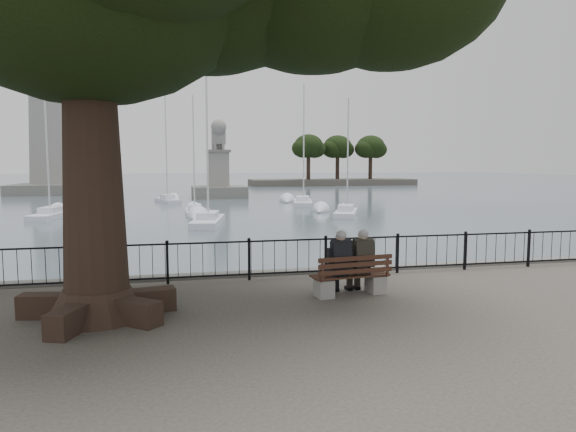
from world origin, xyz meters
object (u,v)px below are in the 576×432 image
object	(u,v)px
bench	(351,281)
person_right	(360,264)
person_left	(338,265)
lighthouse	(54,87)
lion_monument	(219,178)

from	to	relation	value
bench	person_right	distance (m)	0.45
person_left	lighthouse	distance (m)	65.31
person_left	person_right	size ratio (longest dim) A/B	1.00
bench	lighthouse	world-z (taller)	lighthouse
person_left	lighthouse	xyz separation A→B (m)	(-18.73, 61.41, 12.00)
person_right	lion_monument	world-z (taller)	lion_monument
person_right	bench	bearing A→B (deg)	-152.30
person_left	lion_monument	bearing A→B (deg)	88.52
bench	lighthouse	distance (m)	65.52
lion_monument	lighthouse	bearing A→B (deg)	148.89
bench	lion_monument	bearing A→B (deg)	88.85
person_left	lion_monument	world-z (taller)	lion_monument
bench	person_left	xyz separation A→B (m)	(-0.28, 0.07, 0.35)
bench	person_right	xyz separation A→B (m)	(0.25, 0.13, 0.35)
bench	person_left	bearing A→B (deg)	166.35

